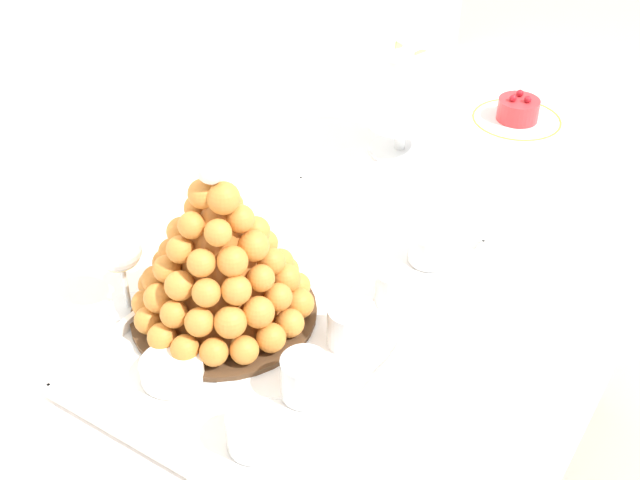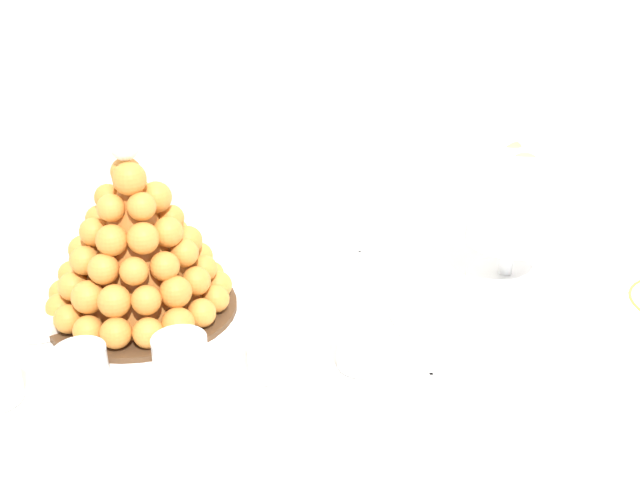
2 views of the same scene
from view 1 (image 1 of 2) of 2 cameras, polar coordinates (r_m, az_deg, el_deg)
name	(u,v)px [view 1 (image 1 of 2)]	position (r m, az deg, el deg)	size (l,w,h in m)	color
buffet_table	(333,290)	(1.33, 0.89, -3.56)	(1.49, 0.84, 0.76)	brown
serving_tray	(289,315)	(1.12, -2.19, -5.31)	(0.57, 0.34, 0.02)	white
croquembouche	(219,260)	(1.07, -7.10, -1.40)	(0.25, 0.25, 0.25)	#4C331E
dessert_cup_left	(253,432)	(0.95, -4.70, -13.30)	(0.06, 0.06, 0.05)	silver
dessert_cup_mid_left	(305,379)	(1.00, -1.09, -9.71)	(0.06, 0.06, 0.06)	silver
dessert_cup_centre	(351,327)	(1.06, 2.20, -6.11)	(0.06, 0.06, 0.06)	silver
dessert_cup_mid_right	(392,288)	(1.13, 5.10, -3.37)	(0.05, 0.05, 0.05)	silver
dessert_cup_right	(430,248)	(1.21, 7.71, -0.55)	(0.06, 0.06, 0.05)	silver
creme_brulee_ramekin	(172,368)	(1.04, -10.36, -8.87)	(0.08, 0.08, 0.03)	white
macaron_goblet	(404,88)	(1.44, 5.91, 10.55)	(0.12, 0.12, 0.21)	white
fruit_tart_plate	(517,115)	(1.62, 13.70, 8.54)	(0.18, 0.18, 0.06)	white
wine_glass	(119,251)	(1.11, -13.95, -0.78)	(0.06, 0.06, 0.14)	silver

